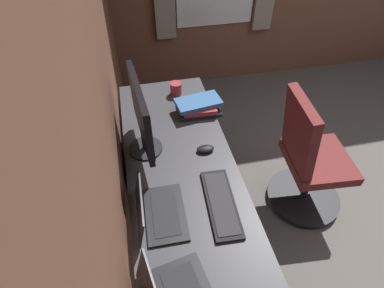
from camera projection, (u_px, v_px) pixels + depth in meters
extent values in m
cube|color=brown|center=(88.00, 114.00, 1.17)|extent=(4.75, 0.10, 2.60)
cube|color=#38383D|center=(183.00, 175.00, 1.71)|extent=(1.85, 0.62, 0.03)
cylinder|color=silver|center=(194.00, 120.00, 2.60)|extent=(0.05, 0.05, 0.70)
cylinder|color=silver|center=(135.00, 129.00, 2.53)|extent=(0.05, 0.05, 0.70)
cube|color=#38383D|center=(174.00, 186.00, 2.10)|extent=(0.40, 0.50, 0.69)
cube|color=silver|center=(210.00, 180.00, 2.14)|extent=(0.37, 0.01, 0.61)
cylinder|color=black|center=(146.00, 148.00, 1.82)|extent=(0.20, 0.20, 0.01)
cylinder|color=black|center=(145.00, 142.00, 1.78)|extent=(0.04, 0.04, 0.10)
cube|color=black|center=(140.00, 112.00, 1.63)|extent=(0.51, 0.07, 0.34)
cube|color=#330F14|center=(144.00, 112.00, 1.63)|extent=(0.46, 0.05, 0.30)
cube|color=black|center=(165.00, 214.00, 1.50)|extent=(0.34, 0.20, 0.01)
cube|color=#262628|center=(165.00, 213.00, 1.50)|extent=(0.27, 0.13, 0.00)
cube|color=black|center=(139.00, 206.00, 1.42)|extent=(0.33, 0.05, 0.18)
cube|color=#330F14|center=(139.00, 206.00, 1.42)|extent=(0.30, 0.04, 0.15)
cube|color=black|center=(221.00, 203.00, 1.54)|extent=(0.43, 0.16, 0.02)
cube|color=#2D2D30|center=(221.00, 202.00, 1.54)|extent=(0.38, 0.13, 0.00)
ellipsoid|color=black|center=(205.00, 149.00, 1.80)|extent=(0.06, 0.10, 0.03)
cube|color=black|center=(199.00, 109.00, 2.08)|extent=(0.19, 0.28, 0.03)
cube|color=#B2383D|center=(199.00, 106.00, 2.05)|extent=(0.20, 0.23, 0.03)
cube|color=#38669E|center=(198.00, 102.00, 2.03)|extent=(0.20, 0.32, 0.03)
cylinder|color=#A53338|center=(176.00, 88.00, 2.20)|extent=(0.08, 0.08, 0.09)
torus|color=#A53338|center=(175.00, 84.00, 2.23)|extent=(0.06, 0.01, 0.06)
cube|color=maroon|center=(318.00, 161.00, 2.12)|extent=(0.47, 0.46, 0.07)
cube|color=maroon|center=(300.00, 133.00, 1.90)|extent=(0.41, 0.16, 0.50)
cylinder|color=black|center=(310.00, 180.00, 2.28)|extent=(0.05, 0.05, 0.37)
cylinder|color=black|center=(303.00, 196.00, 2.42)|extent=(0.56, 0.56, 0.03)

